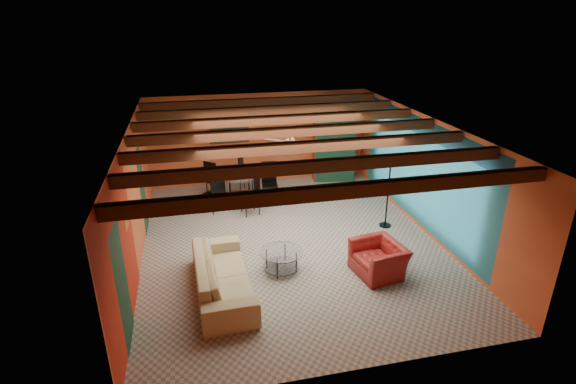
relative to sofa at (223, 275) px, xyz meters
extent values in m
cube|color=gray|center=(1.66, 1.60, -0.36)|extent=(6.50, 8.00, 0.01)
cube|color=silver|center=(1.66, 1.60, 2.34)|extent=(6.50, 8.00, 0.01)
cube|color=#D05A30|center=(1.66, 5.60, 0.99)|extent=(6.50, 0.02, 2.70)
cube|color=#AB2413|center=(-1.59, 1.60, 0.99)|extent=(0.02, 8.00, 2.70)
cube|color=teal|center=(4.91, 1.60, 0.99)|extent=(0.02, 8.00, 2.70)
imported|color=tan|center=(0.00, 0.00, 0.00)|extent=(1.05, 2.50, 0.72)
imported|color=maroon|center=(3.08, -0.05, -0.04)|extent=(1.03, 1.13, 0.65)
cube|color=brown|center=(3.86, 5.30, 0.66)|extent=(1.24, 0.75, 2.04)
cube|color=black|center=(0.76, 5.56, 1.29)|extent=(1.05, 0.03, 0.65)
imported|color=#26661E|center=(3.86, 5.30, 1.94)|extent=(0.58, 0.54, 0.52)
imported|color=orange|center=(0.83, 4.11, 0.82)|extent=(0.23, 0.23, 0.18)
camera|label=1|loc=(-0.36, -7.04, 4.55)|focal=27.49mm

